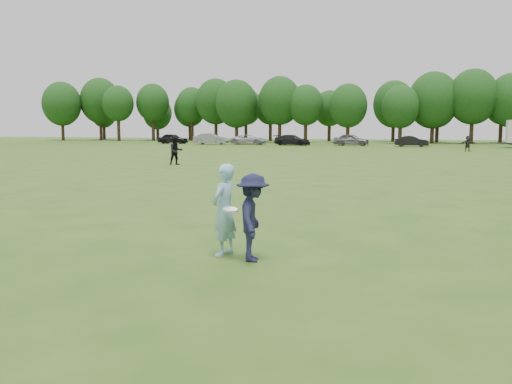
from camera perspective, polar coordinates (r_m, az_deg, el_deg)
ground at (r=10.74m, az=-4.78°, el=-5.97°), size 200.00×200.00×0.00m
thrower at (r=10.04m, az=-3.38°, el=-1.89°), size 0.50×0.68×1.71m
defender at (r=9.61m, az=-0.33°, el=-2.70°), size 0.82×1.13×1.57m
player_far_a at (r=34.64m, az=-8.44°, el=4.31°), size 1.09×1.08×1.78m
player_far_d at (r=57.27m, az=21.40°, el=4.77°), size 1.51×0.88×1.56m
car_a at (r=79.52m, az=-8.73°, el=5.58°), size 4.47×2.16×1.47m
car_b at (r=75.30m, az=-4.80°, el=5.60°), size 4.85×2.17×1.55m
car_c at (r=74.49m, az=-0.75°, el=5.53°), size 5.06×2.63×1.36m
car_d at (r=71.35m, az=3.85°, el=5.47°), size 4.99×2.49×1.39m
car_e at (r=70.82m, az=9.99°, el=5.44°), size 4.56×1.92×1.54m
car_f at (r=68.91m, az=16.08°, el=5.15°), size 4.01×1.42×1.32m
disc_in_play at (r=9.68m, az=-2.71°, el=-1.85°), size 0.33×0.33×0.08m
treeline at (r=86.58m, az=18.17°, el=9.07°), size 130.35×18.39×11.74m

